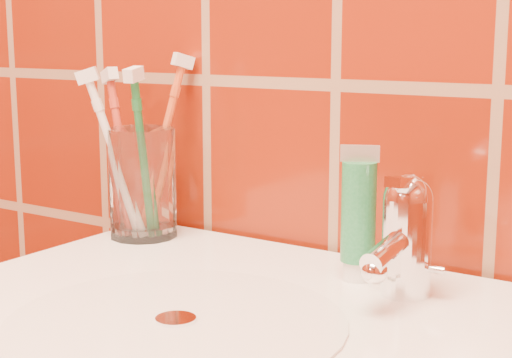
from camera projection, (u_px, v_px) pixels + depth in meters
The scene contains 7 objects.
glass_tumbler at pixel (142, 183), 0.97m from camera, with size 0.08×0.08×0.14m, color white.
toothpaste_tube at pixel (358, 218), 0.79m from camera, with size 0.04×0.04×0.14m.
faucet at pixel (405, 232), 0.75m from camera, with size 0.05×0.11×0.12m.
toothbrush_0 at pixel (122, 153), 0.98m from camera, with size 0.08×0.05×0.21m, color #B13826, non-canonical shape.
toothbrush_1 at pixel (116, 156), 0.95m from camera, with size 0.07×0.06×0.21m, color white, non-canonical shape.
toothbrush_2 at pixel (143, 156), 0.94m from camera, with size 0.03×0.05×0.22m, color #1D6E34, non-canonical shape.
toothbrush_3 at pixel (162, 146), 0.98m from camera, with size 0.05×0.08×0.23m, color #D65625, non-canonical shape.
Camera 1 is at (0.42, 0.41, 1.10)m, focal length 55.00 mm.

